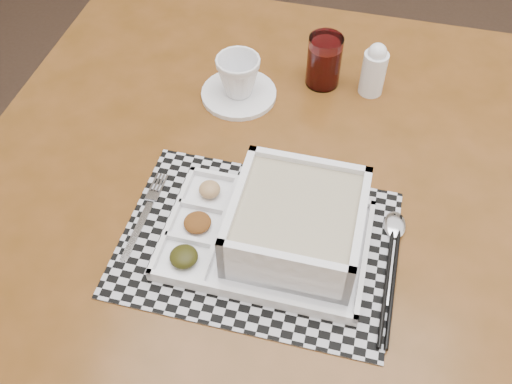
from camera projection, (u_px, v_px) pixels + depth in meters
dining_table at (274, 213)px, 1.06m from camera, size 1.17×1.17×0.83m
placemat at (258, 243)px, 0.91m from camera, size 0.45×0.34×0.00m
serving_tray at (288, 228)px, 0.88m from camera, size 0.33×0.24×0.10m
fork at (145, 213)px, 0.95m from camera, size 0.03×0.19×0.00m
spoon at (394, 232)px, 0.92m from camera, size 0.04×0.18×0.01m
chopsticks at (391, 277)px, 0.87m from camera, size 0.03×0.24×0.01m
saucer at (239, 94)px, 1.14m from camera, size 0.15×0.15×0.01m
cup at (238, 76)px, 1.10m from camera, size 0.10×0.10×0.08m
juice_glass at (324, 63)px, 1.13m from camera, size 0.07×0.07×0.11m
creamer_bottle at (374, 70)px, 1.11m from camera, size 0.05×0.05×0.11m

